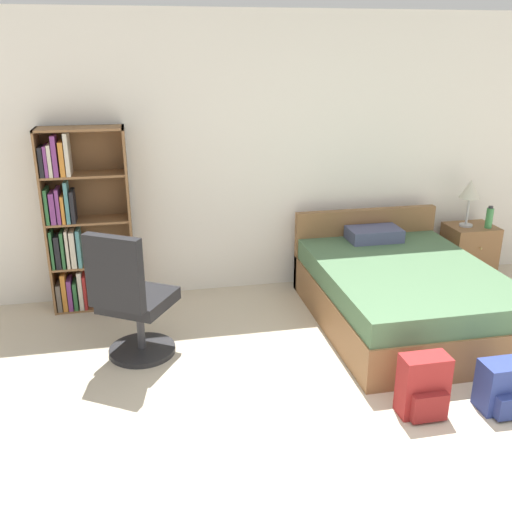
{
  "coord_description": "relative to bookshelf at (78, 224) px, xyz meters",
  "views": [
    {
      "loc": [
        -1.41,
        -2.03,
        2.29
      ],
      "look_at": [
        -0.58,
        1.98,
        0.77
      ],
      "focal_mm": 40.0,
      "sensor_mm": 36.0,
      "label": 1
    }
  ],
  "objects": [
    {
      "name": "water_bottle",
      "position": [
        3.94,
        -0.2,
        -0.12
      ],
      "size": [
        0.07,
        0.07,
        0.22
      ],
      "color": "#3F8C4C",
      "rests_on": "nightstand"
    },
    {
      "name": "bed",
      "position": [
        2.73,
        -0.87,
        -0.53
      ],
      "size": [
        1.43,
        1.92,
        0.79
      ],
      "color": "brown",
      "rests_on": "ground_plane"
    },
    {
      "name": "nightstand",
      "position": [
        3.83,
        -0.11,
        -0.51
      ],
      "size": [
        0.47,
        0.41,
        0.58
      ],
      "color": "brown",
      "rests_on": "ground_plane"
    },
    {
      "name": "backpack_blue",
      "position": [
        2.83,
        -2.22,
        -0.64
      ],
      "size": [
        0.3,
        0.27,
        0.34
      ],
      "color": "navy",
      "rests_on": "ground_plane"
    },
    {
      "name": "office_chair",
      "position": [
        0.44,
        -1.06,
        -0.32
      ],
      "size": [
        0.69,
        0.72,
        1.06
      ],
      "color": "#232326",
      "rests_on": "ground_plane"
    },
    {
      "name": "table_lamp",
      "position": [
        3.76,
        -0.1,
        0.14
      ],
      "size": [
        0.2,
        0.2,
        0.47
      ],
      "color": "#B2B2B7",
      "rests_on": "nightstand"
    },
    {
      "name": "wall_back",
      "position": [
        1.98,
        0.21,
        0.5
      ],
      "size": [
        9.0,
        0.06,
        2.6
      ],
      "color": "white",
      "rests_on": "ground_plane"
    },
    {
      "name": "backpack_red",
      "position": [
        2.29,
        -2.16,
        -0.6
      ],
      "size": [
        0.31,
        0.22,
        0.42
      ],
      "color": "maroon",
      "rests_on": "ground_plane"
    },
    {
      "name": "bookshelf",
      "position": [
        0.0,
        0.0,
        0.0
      ],
      "size": [
        0.74,
        0.29,
        1.65
      ],
      "color": "brown",
      "rests_on": "ground_plane"
    }
  ]
}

